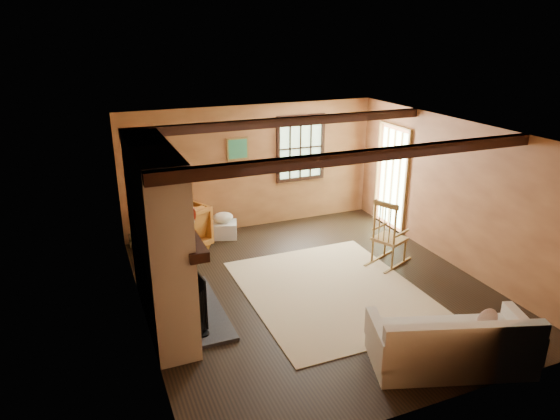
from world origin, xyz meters
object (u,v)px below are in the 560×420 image
sofa (452,346)px  laundry_basket (223,230)px  fireplace (161,244)px  armchair (177,228)px  rocking_chair (388,237)px

sofa → laundry_basket: (-1.38, 4.70, -0.12)m
fireplace → sofa: fireplace is taller
fireplace → laundry_basket: (1.50, 2.40, -0.95)m
armchair → sofa: bearing=89.7°
laundry_basket → armchair: (-0.90, -0.25, 0.27)m
rocking_chair → fireplace: bearing=70.2°
sofa → laundry_basket: bearing=124.5°
rocking_chair → armchair: bearing=34.9°
fireplace → laundry_basket: 2.99m
rocking_chair → laundry_basket: size_ratio=2.27×
armchair → fireplace: bearing=47.2°
fireplace → sofa: 3.78m
laundry_basket → armchair: armchair is taller
armchair → laundry_basket: bearing=167.7°
rocking_chair → sofa: 2.72m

